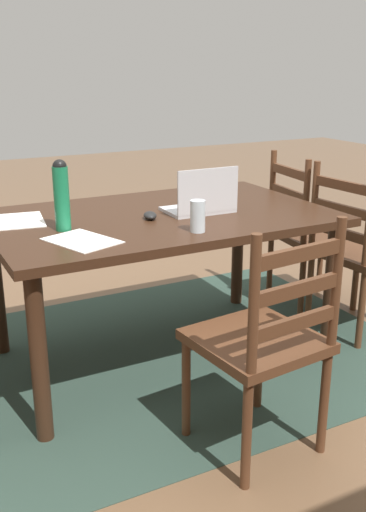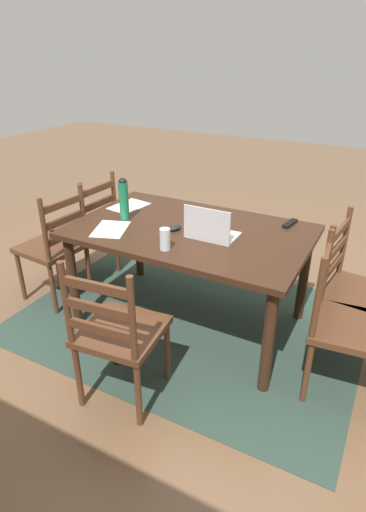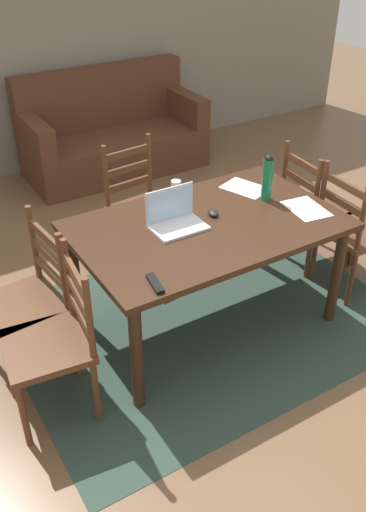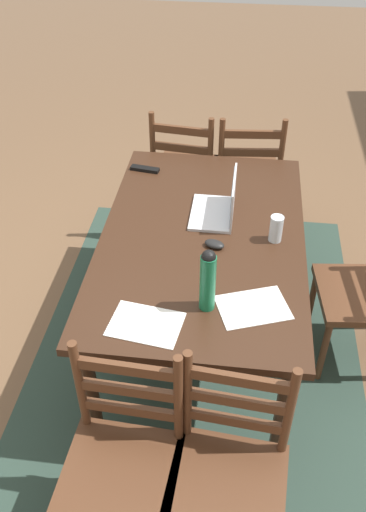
# 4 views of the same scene
# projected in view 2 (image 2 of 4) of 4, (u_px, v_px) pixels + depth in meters

# --- Properties ---
(ground_plane) EXTENTS (14.00, 14.00, 0.00)m
(ground_plane) POSITION_uv_depth(u_px,v_px,m) (189.00, 320.00, 3.20)
(ground_plane) COLOR brown
(area_rug) EXTENTS (2.48, 1.82, 0.01)m
(area_rug) POSITION_uv_depth(u_px,v_px,m) (189.00, 319.00, 3.20)
(area_rug) COLOR #2D4238
(area_rug) RESTS_ON ground
(dining_table) EXTENTS (1.61, 1.01, 0.76)m
(dining_table) POSITION_uv_depth(u_px,v_px,m) (190.00, 240.00, 2.90)
(dining_table) COLOR #382114
(dining_table) RESTS_ON ground
(chair_right_near) EXTENTS (0.46, 0.46, 0.95)m
(chair_right_near) POSITION_uv_depth(u_px,v_px,m) (88.00, 229.00, 3.61)
(chair_right_near) COLOR #56331E
(chair_right_near) RESTS_ON ground
(chair_right_far) EXTENTS (0.48, 0.48, 0.95)m
(chair_right_far) POSITION_uv_depth(u_px,v_px,m) (54.00, 247.00, 3.29)
(chair_right_far) COLOR #56331E
(chair_right_far) RESTS_ON ground
(chair_left_near) EXTENTS (0.49, 0.49, 0.95)m
(chair_left_near) POSITION_uv_depth(u_px,v_px,m) (355.00, 291.00, 2.70)
(chair_left_near) COLOR #56331E
(chair_left_near) RESTS_ON ground
(chair_left_far) EXTENTS (0.48, 0.48, 0.95)m
(chair_left_far) POSITION_uv_depth(u_px,v_px,m) (344.00, 325.00, 2.37)
(chair_left_far) COLOR #56331E
(chair_left_far) RESTS_ON ground
(chair_far_head) EXTENTS (0.48, 0.48, 0.95)m
(chair_far_head) POSITION_uv_depth(u_px,v_px,m) (118.00, 333.00, 2.30)
(chair_far_head) COLOR #56331E
(chair_far_head) RESTS_ON ground
(laptop) EXTENTS (0.32, 0.22, 0.23)m
(laptop) POSITION_uv_depth(u_px,v_px,m) (210.00, 230.00, 2.70)
(laptop) COLOR silver
(laptop) RESTS_ON dining_table
(water_bottle) EXTENTS (0.07, 0.07, 0.31)m
(water_bottle) POSITION_uv_depth(u_px,v_px,m) (124.00, 198.00, 2.95)
(water_bottle) COLOR #197247
(water_bottle) RESTS_ON dining_table
(drinking_glass) EXTENTS (0.07, 0.07, 0.14)m
(drinking_glass) POSITION_uv_depth(u_px,v_px,m) (165.00, 239.00, 2.54)
(drinking_glass) COLOR silver
(drinking_glass) RESTS_ON dining_table
(computer_mouse) EXTENTS (0.09, 0.11, 0.03)m
(computer_mouse) POSITION_uv_depth(u_px,v_px,m) (175.00, 228.00, 2.84)
(computer_mouse) COLOR black
(computer_mouse) RESTS_ON dining_table
(tv_remote) EXTENTS (0.07, 0.17, 0.02)m
(tv_remote) POSITION_uv_depth(u_px,v_px,m) (290.00, 223.00, 2.92)
(tv_remote) COLOR black
(tv_remote) RESTS_ON dining_table
(paper_stack_left) EXTENTS (0.30, 0.35, 0.00)m
(paper_stack_left) POSITION_uv_depth(u_px,v_px,m) (111.00, 229.00, 2.85)
(paper_stack_left) COLOR white
(paper_stack_left) RESTS_ON dining_table
(paper_stack_right) EXTENTS (0.25, 0.32, 0.00)m
(paper_stack_right) POSITION_uv_depth(u_px,v_px,m) (129.00, 206.00, 3.26)
(paper_stack_right) COLOR white
(paper_stack_right) RESTS_ON dining_table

